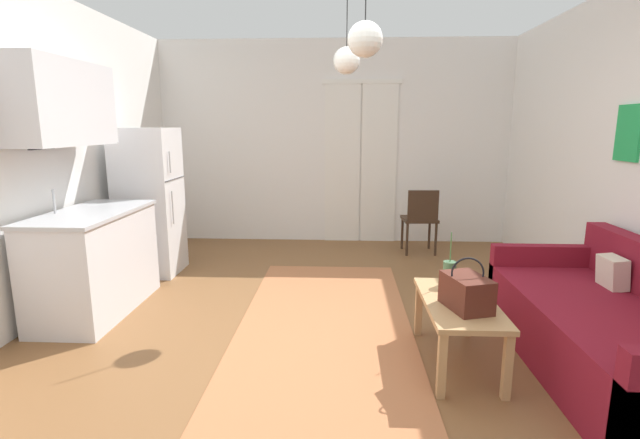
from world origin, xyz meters
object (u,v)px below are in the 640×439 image
(handbag, at_px, (466,292))
(pendant_lamp_far, at_px, (347,60))
(accent_chair, at_px, (420,217))
(refrigerator, at_px, (149,202))
(bamboo_vase, at_px, (449,273))
(pendant_lamp_near, at_px, (365,39))
(coffee_table, at_px, (458,310))
(couch, at_px, (618,334))

(handbag, height_order, pendant_lamp_far, pendant_lamp_far)
(pendant_lamp_far, bearing_deg, accent_chair, 57.22)
(accent_chair, bearing_deg, refrigerator, 13.29)
(bamboo_vase, relative_size, pendant_lamp_far, 0.58)
(refrigerator, relative_size, pendant_lamp_near, 2.19)
(bamboo_vase, bearing_deg, pendant_lamp_far, 127.18)
(coffee_table, bearing_deg, bamboo_vase, 90.12)
(handbag, bearing_deg, refrigerator, 144.86)
(refrigerator, distance_m, accent_chair, 3.24)
(bamboo_vase, bearing_deg, coffee_table, -89.88)
(handbag, distance_m, accent_chair, 2.96)
(coffee_table, relative_size, pendant_lamp_near, 1.30)
(couch, relative_size, pendant_lamp_far, 2.85)
(accent_chair, distance_m, pendant_lamp_far, 2.46)
(bamboo_vase, bearing_deg, handbag, -89.07)
(couch, height_order, handbag, couch)
(couch, relative_size, coffee_table, 2.10)
(bamboo_vase, distance_m, handbag, 0.45)
(bamboo_vase, relative_size, refrigerator, 0.25)
(couch, bearing_deg, bamboo_vase, 158.78)
(couch, relative_size, handbag, 5.21)
(coffee_table, relative_size, bamboo_vase, 2.36)
(coffee_table, distance_m, refrigerator, 3.48)
(accent_chair, relative_size, pendant_lamp_far, 1.20)
(pendant_lamp_near, bearing_deg, pendant_lamp_far, 94.87)
(handbag, height_order, pendant_lamp_near, pendant_lamp_near)
(couch, height_order, refrigerator, refrigerator)
(handbag, relative_size, pendant_lamp_far, 0.55)
(bamboo_vase, height_order, pendant_lamp_near, pendant_lamp_near)
(refrigerator, xyz_separation_m, pendant_lamp_near, (2.23, -1.83, 1.34))
(bamboo_vase, distance_m, accent_chair, 2.51)
(accent_chair, height_order, pendant_lamp_far, pendant_lamp_far)
(couch, xyz_separation_m, coffee_table, (-1.02, 0.08, 0.11))
(handbag, distance_m, pendant_lamp_near, 1.72)
(bamboo_vase, distance_m, pendant_lamp_far, 2.06)
(refrigerator, relative_size, accent_chair, 1.91)
(refrigerator, bearing_deg, handbag, -35.14)
(accent_chair, relative_size, pendant_lamp_near, 1.15)
(couch, height_order, coffee_table, couch)
(coffee_table, xyz_separation_m, bamboo_vase, (-0.00, 0.31, 0.16))
(coffee_table, bearing_deg, pendant_lamp_far, 120.10)
(refrigerator, xyz_separation_m, pendant_lamp_far, (2.13, -0.58, 1.38))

